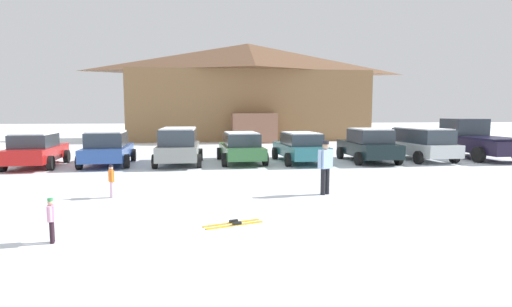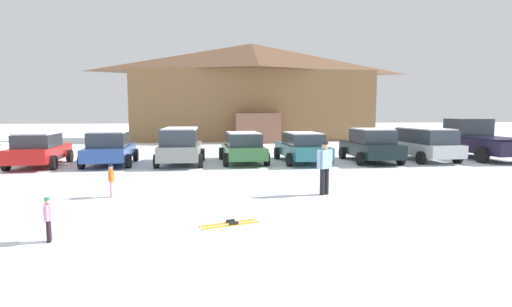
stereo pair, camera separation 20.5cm
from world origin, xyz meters
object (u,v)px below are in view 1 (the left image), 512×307
object	(u,v)px
parked_grey_wagon	(179,145)
parked_teal_hatchback	(300,147)
skier_child_in_pink_snowsuit	(51,218)
parked_black_sedan	(368,145)
parked_red_sedan	(36,150)
parked_silver_wagon	(421,143)
skier_adult_in_blue_parka	(325,164)
pickup_truck	(474,140)
parked_green_coupe	(241,147)
pair_of_skis	(234,224)
skier_child_in_orange_jacket	(111,179)
ski_lodge	(248,91)
parked_blue_hatchback	(108,148)

from	to	relation	value
parked_grey_wagon	parked_teal_hatchback	bearing A→B (deg)	0.55
skier_child_in_pink_snowsuit	parked_black_sedan	bearing A→B (deg)	45.52
parked_red_sedan	parked_silver_wagon	bearing A→B (deg)	0.63
skier_child_in_pink_snowsuit	skier_adult_in_blue_parka	bearing A→B (deg)	29.86
parked_red_sedan	skier_adult_in_blue_parka	distance (m)	13.75
parked_teal_hatchback	skier_child_in_pink_snowsuit	xyz separation A→B (m)	(-7.67, -11.56, -0.28)
parked_grey_wagon	skier_child_in_pink_snowsuit	distance (m)	11.63
pickup_truck	parked_red_sedan	bearing A→B (deg)	-177.60
parked_green_coupe	pair_of_skis	world-z (taller)	parked_green_coupe
parked_silver_wagon	pickup_truck	bearing A→B (deg)	11.88
parked_red_sedan	parked_black_sedan	bearing A→B (deg)	-0.01
parked_teal_hatchback	parked_grey_wagon	bearing A→B (deg)	-179.45
parked_red_sedan	skier_child_in_pink_snowsuit	size ratio (longest dim) A/B	5.05
parked_teal_hatchback	skier_child_in_orange_jacket	xyz separation A→B (m)	(-7.49, -7.43, -0.22)
ski_lodge	parked_blue_hatchback	distance (m)	19.66
ski_lodge	skier_adult_in_blue_parka	distance (m)	25.39
parked_grey_wagon	skier_child_in_pink_snowsuit	world-z (taller)	parked_grey_wagon
parked_green_coupe	pickup_truck	world-z (taller)	pickup_truck
parked_green_coupe	pair_of_skis	bearing A→B (deg)	-95.64
parked_grey_wagon	skier_child_in_pink_snowsuit	bearing A→B (deg)	-98.23
parked_blue_hatchback	parked_green_coupe	distance (m)	6.40
parked_blue_hatchback	skier_child_in_pink_snowsuit	bearing A→B (deg)	-81.69
pair_of_skis	parked_blue_hatchback	bearing A→B (deg)	116.26
parked_red_sedan	parked_silver_wagon	xyz separation A→B (m)	(19.00, 0.21, 0.11)
parked_silver_wagon	pair_of_skis	bearing A→B (deg)	-134.42
ski_lodge	parked_red_sedan	size ratio (longest dim) A/B	4.76
skier_adult_in_blue_parka	ski_lodge	bearing A→B (deg)	89.64
parked_green_coupe	parked_teal_hatchback	world-z (taller)	parked_green_coupe
parked_grey_wagon	pair_of_skis	size ratio (longest dim) A/B	3.12
parked_green_coupe	parked_grey_wagon	bearing A→B (deg)	-174.15
parked_green_coupe	parked_red_sedan	bearing A→B (deg)	-177.47
ski_lodge	pair_of_skis	bearing A→B (deg)	-96.46
pickup_truck	skier_child_in_pink_snowsuit	bearing A→B (deg)	-145.05
parked_black_sedan	pair_of_skis	bearing A→B (deg)	-125.64
parked_black_sedan	skier_child_in_pink_snowsuit	world-z (taller)	parked_black_sedan
skier_child_in_pink_snowsuit	parked_teal_hatchback	bearing A→B (deg)	56.42
skier_child_in_orange_jacket	pair_of_skis	size ratio (longest dim) A/B	0.71
ski_lodge	parked_grey_wagon	distance (m)	18.54
pair_of_skis	skier_child_in_pink_snowsuit	bearing A→B (deg)	-167.01
parked_grey_wagon	parked_teal_hatchback	size ratio (longest dim) A/B	0.92
parked_blue_hatchback	skier_adult_in_blue_parka	xyz separation A→B (m)	(8.34, -7.79, 0.12)
parked_red_sedan	skier_child_in_orange_jacket	xyz separation A→B (m)	(5.02, -7.26, -0.25)
parked_red_sedan	skier_child_in_orange_jacket	world-z (taller)	parked_red_sedan
ski_lodge	parked_red_sedan	distance (m)	21.39
parked_grey_wagon	parked_black_sedan	world-z (taller)	parked_grey_wagon
parked_blue_hatchback	parked_grey_wagon	distance (m)	3.36
pickup_truck	parked_black_sedan	bearing A→B (deg)	-171.69
parked_grey_wagon	skier_child_in_orange_jacket	xyz separation A→B (m)	(-1.48, -7.37, -0.39)
skier_child_in_orange_jacket	parked_teal_hatchback	bearing A→B (deg)	44.79
pickup_truck	pair_of_skis	distance (m)	18.15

